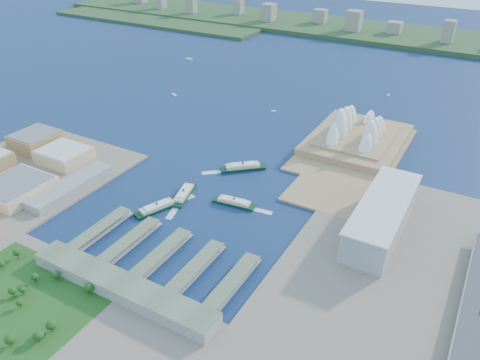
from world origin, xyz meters
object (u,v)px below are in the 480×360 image
Objects in this scene: ferry_b at (243,166)px; ferry_c at (157,206)px; opera_house at (359,125)px; ferry_d at (234,201)px; toaster_building at (382,216)px; ferry_a at (184,193)px.

ferry_b reaches higher than ferry_c.
opera_house is at bearing -95.71° from ferry_c.
ferry_b is 87.59m from ferry_d.
ferry_d is at bearing -168.59° from toaster_building.
ferry_a is at bearing 96.44° from ferry_d.
ferry_b is 1.16× the size of ferry_d.
ferry_b reaches higher than ferry_d.
ferry_d is at bearing -108.22° from opera_house.
ferry_a is 0.99× the size of ferry_c.
opera_house is 190.46m from ferry_b.
ferry_d is (73.04, 55.36, -0.29)m from ferry_c.
toaster_building reaches higher than ferry_c.
toaster_building reaches higher than ferry_a.
ferry_c is at bearing -118.24° from ferry_a.
opera_house is 3.43× the size of ferry_d.
toaster_building is at bearing 35.60° from ferry_b.
ferry_a is 100.43m from ferry_b.
ferry_a is (-140.41, -248.72, -26.79)m from opera_house.
toaster_building is 236.00m from ferry_a.
ferry_d is at bearing -18.57° from ferry_b.
toaster_building is 2.95× the size of ferry_d.
toaster_building reaches higher than ferry_d.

